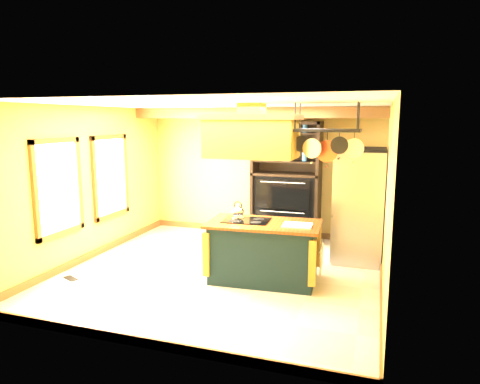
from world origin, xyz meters
The scene contains 15 objects.
floor centered at (0.00, 0.00, 0.00)m, with size 5.00×5.00×0.00m, color beige.
ceiling centered at (0.00, 0.00, 2.70)m, with size 5.00×5.00×0.00m, color white.
wall_back centered at (0.00, 2.50, 1.35)m, with size 5.00×0.02×2.70m, color gold.
wall_front centered at (0.00, -2.50, 1.35)m, with size 5.00×0.02×2.70m, color gold.
wall_left centered at (-2.50, 0.00, 1.35)m, with size 0.02×5.00×2.70m, color gold.
wall_right centered at (2.50, 0.00, 1.35)m, with size 0.02×5.00×2.70m, color gold.
ceiling_beam centered at (0.00, 1.70, 2.59)m, with size 5.00×0.15×0.20m, color brown.
window_near centered at (-2.47, -0.80, 1.40)m, with size 0.06×1.06×1.56m.
window_far centered at (-2.47, 0.60, 1.40)m, with size 0.06×1.06×1.56m.
kitchen_island centered at (0.74, -0.15, 0.47)m, with size 1.75×1.04×1.11m.
range_hood centered at (0.54, -0.15, 2.24)m, with size 1.41×0.79×0.80m.
pot_rack centered at (1.65, -0.14, 2.21)m, with size 1.00×0.46×0.84m.
refrigerator centered at (2.06, 1.35, 0.95)m, with size 0.84×0.99×1.94m.
hutch centered at (0.58, 2.24, 0.93)m, with size 1.37×0.62×2.43m.
floor_register centered at (-2.15, -1.04, 0.01)m, with size 0.28×0.12×0.01m, color black.
Camera 1 is at (2.36, -6.28, 2.47)m, focal length 32.00 mm.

